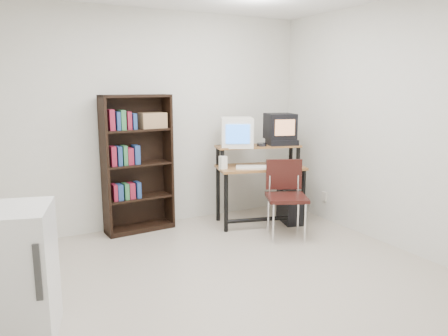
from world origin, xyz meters
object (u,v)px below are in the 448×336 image
computer_desk (260,171)px  bookshelf (137,162)px  crt_tv (280,126)px  school_chair (286,190)px  crt_monitor (237,132)px  pc_tower (289,206)px  mini_fridge (11,275)px

computer_desk → bookshelf: size_ratio=0.72×
crt_tv → school_chair: size_ratio=0.47×
bookshelf → crt_monitor: bearing=-17.6°
pc_tower → school_chair: (-0.35, -0.39, 0.33)m
crt_tv → bookshelf: bookshelf is taller
bookshelf → pc_tower: bearing=-22.2°
pc_tower → bookshelf: bearing=177.8°
crt_tv → pc_tower: (0.05, -0.17, -1.00)m
mini_fridge → bookshelf: bearing=66.4°
crt_monitor → pc_tower: size_ratio=1.13×
crt_tv → pc_tower: size_ratio=0.92×
bookshelf → mini_fridge: bookshelf is taller
crt_tv → crt_monitor: bearing=-178.8°
crt_monitor → bookshelf: (-1.19, 0.29, -0.31)m
crt_monitor → pc_tower: bearing=-0.8°
crt_monitor → school_chair: bearing=-44.1°
school_chair → mini_fridge: 3.01m
bookshelf → school_chair: bearing=-38.2°
crt_monitor → pc_tower: (0.61, -0.30, -0.94)m
crt_tv → school_chair: (-0.30, -0.57, -0.67)m
mini_fridge → crt_monitor: bearing=45.0°
pc_tower → mini_fridge: 3.48m
computer_desk → pc_tower: (0.37, -0.14, -0.46)m
crt_monitor → bookshelf: size_ratio=0.31×
crt_monitor → pc_tower: crt_monitor is taller
crt_tv → bookshelf: bearing=-179.2°
computer_desk → crt_tv: 0.63m
computer_desk → bookshelf: (-1.43, 0.45, 0.17)m
computer_desk → crt_tv: size_ratio=2.80×
computer_desk → crt_monitor: bearing=161.3°
mini_fridge → school_chair: bearing=31.0°
bookshelf → mini_fridge: size_ratio=1.74×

